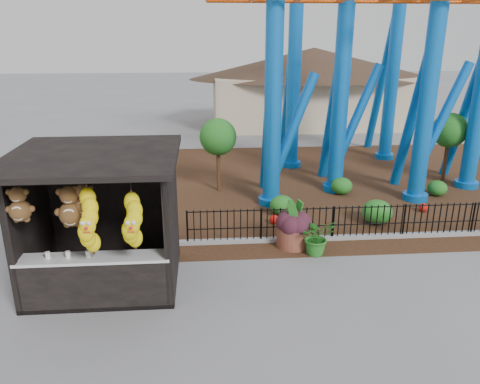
{
  "coord_description": "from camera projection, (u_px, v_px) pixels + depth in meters",
  "views": [
    {
      "loc": [
        -0.69,
        -8.63,
        5.49
      ],
      "look_at": [
        0.1,
        1.5,
        2.0
      ],
      "focal_mm": 35.0,
      "sensor_mm": 36.0,
      "label": 1
    }
  ],
  "objects": [
    {
      "name": "ground",
      "position": [
        241.0,
        303.0,
        9.97
      ],
      "size": [
        120.0,
        120.0,
        0.0
      ],
      "primitive_type": "plane",
      "color": "slate",
      "rests_on": "ground"
    },
    {
      "name": "mulch_bed",
      "position": [
        328.0,
        184.0,
        17.81
      ],
      "size": [
        18.0,
        12.0,
        0.02
      ],
      "primitive_type": "cube",
      "color": "#331E11",
      "rests_on": "ground"
    },
    {
      "name": "curb",
      "position": [
        374.0,
        237.0,
        13.08
      ],
      "size": [
        18.0,
        0.18,
        0.12
      ],
      "primitive_type": "cube",
      "color": "gray",
      "rests_on": "ground"
    },
    {
      "name": "prize_booth",
      "position": [
        99.0,
        225.0,
        10.11
      ],
      "size": [
        3.5,
        3.4,
        3.12
      ],
      "color": "black",
      "rests_on": "ground"
    },
    {
      "name": "picket_fence",
      "position": [
        407.0,
        221.0,
        13.0
      ],
      "size": [
        12.2,
        0.06,
        1.0
      ],
      "primitive_type": null,
      "color": "black",
      "rests_on": "ground"
    },
    {
      "name": "roller_coaster",
      "position": [
        370.0,
        2.0,
        16.02
      ],
      "size": [
        11.0,
        6.37,
        10.82
      ],
      "color": "blue",
      "rests_on": "ground"
    },
    {
      "name": "terracotta_planter",
      "position": [
        293.0,
        236.0,
        12.55
      ],
      "size": [
        1.04,
        1.04,
        0.57
      ],
      "primitive_type": "cylinder",
      "rotation": [
        0.0,
        0.0,
        -0.18
      ],
      "color": "brown",
      "rests_on": "ground"
    },
    {
      "name": "planter_foliage",
      "position": [
        294.0,
        216.0,
        12.35
      ],
      "size": [
        0.7,
        0.7,
        0.64
      ],
      "primitive_type": "ellipsoid",
      "color": "#32141E",
      "rests_on": "terracotta_planter"
    },
    {
      "name": "potted_plant",
      "position": [
        317.0,
        236.0,
        12.05
      ],
      "size": [
        1.02,
        0.92,
        0.99
      ],
      "primitive_type": "imported",
      "rotation": [
        0.0,
        0.0,
        0.18
      ],
      "color": "#295619",
      "rests_on": "ground"
    },
    {
      "name": "landscaping",
      "position": [
        372.0,
        201.0,
        15.11
      ],
      "size": [
        8.81,
        3.55,
        0.72
      ],
      "color": "#1F5E1B",
      "rests_on": "mulch_bed"
    },
    {
      "name": "pavilion",
      "position": [
        313.0,
        74.0,
        28.28
      ],
      "size": [
        15.0,
        15.0,
        4.8
      ],
      "color": "#BFAD8C",
      "rests_on": "ground"
    }
  ]
}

